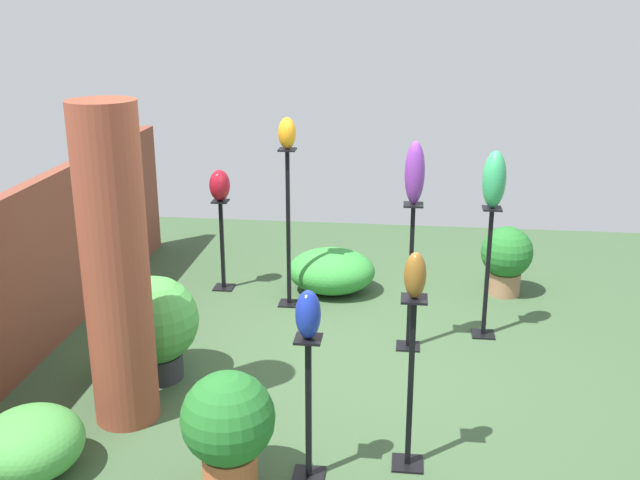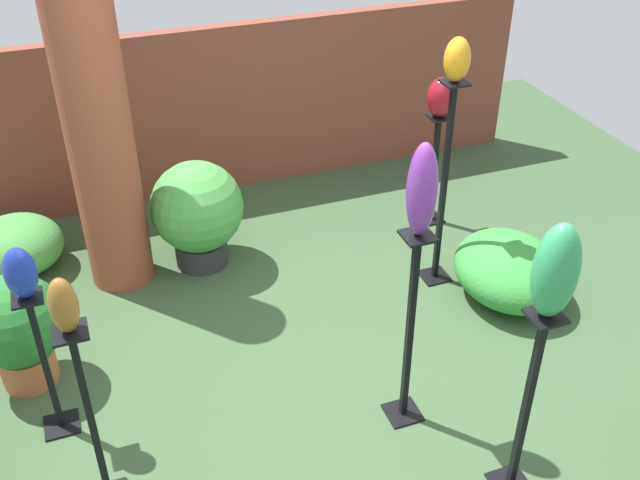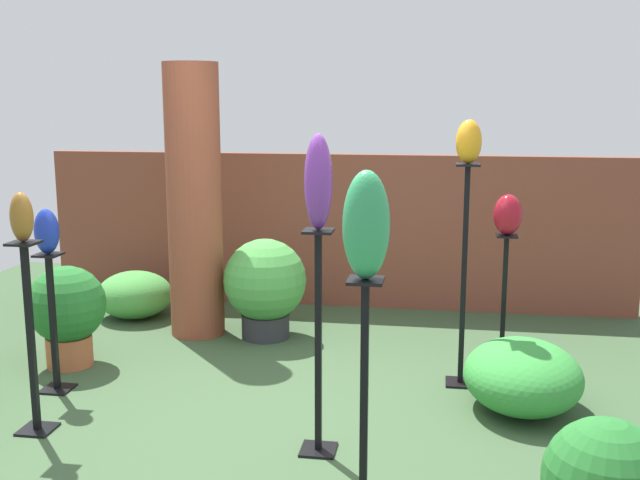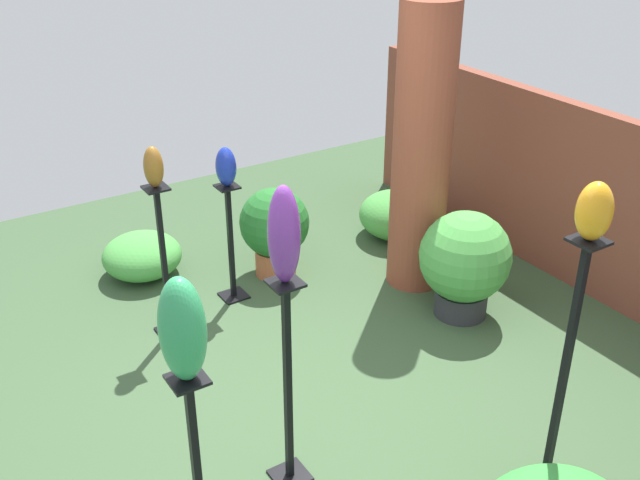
% 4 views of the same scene
% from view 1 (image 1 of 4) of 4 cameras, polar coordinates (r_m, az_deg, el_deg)
% --- Properties ---
extents(ground_plane, '(8.00, 8.00, 0.00)m').
position_cam_1_polar(ground_plane, '(6.25, 3.41, -9.36)').
color(ground_plane, '#385133').
extents(brick_wall_back, '(5.60, 0.12, 1.46)m').
position_cam_1_polar(brick_wall_back, '(6.66, -20.45, -1.93)').
color(brick_wall_back, brown).
rests_on(brick_wall_back, ground).
extents(brick_pillar, '(0.45, 0.45, 2.26)m').
position_cam_1_polar(brick_pillar, '(5.22, -15.30, -2.14)').
color(brick_pillar, brown).
rests_on(brick_pillar, ground).
extents(pedestal_amber, '(0.20, 0.20, 1.55)m').
position_cam_1_polar(pedestal_amber, '(7.14, -2.42, 0.42)').
color(pedestal_amber, black).
rests_on(pedestal_amber, ground).
extents(pedestal_bronze, '(0.20, 0.20, 1.16)m').
position_cam_1_polar(pedestal_bronze, '(4.79, 6.90, -11.38)').
color(pedestal_bronze, black).
rests_on(pedestal_bronze, ground).
extents(pedestal_ruby, '(0.20, 0.20, 0.94)m').
position_cam_1_polar(pedestal_ruby, '(7.69, -7.45, -0.71)').
color(pedestal_ruby, black).
rests_on(pedestal_ruby, ground).
extents(pedestal_cobalt, '(0.20, 0.20, 0.96)m').
position_cam_1_polar(pedestal_cobalt, '(4.70, -0.87, -13.25)').
color(pedestal_cobalt, black).
rests_on(pedestal_cobalt, ground).
extents(pedestal_violet, '(0.20, 0.20, 1.28)m').
position_cam_1_polar(pedestal_violet, '(6.32, 6.89, -3.30)').
color(pedestal_violet, black).
rests_on(pedestal_violet, ground).
extents(pedestal_jade, '(0.20, 0.20, 1.18)m').
position_cam_1_polar(pedestal_jade, '(6.68, 12.60, -2.88)').
color(pedestal_jade, black).
rests_on(pedestal_jade, ground).
extents(art_vase_amber, '(0.17, 0.17, 0.29)m').
position_cam_1_polar(art_vase_amber, '(6.91, -2.53, 8.14)').
color(art_vase_amber, orange).
rests_on(art_vase_amber, pedestal_amber).
extents(art_vase_bronze, '(0.13, 0.13, 0.29)m').
position_cam_1_polar(art_vase_bronze, '(4.46, 7.26, -2.68)').
color(art_vase_bronze, brown).
rests_on(art_vase_bronze, pedestal_bronze).
extents(art_vase_ruby, '(0.22, 0.21, 0.31)m').
position_cam_1_polar(art_vase_ruby, '(7.50, -7.65, 4.16)').
color(art_vase_ruby, maroon).
rests_on(art_vase_ruby, pedestal_ruby).
extents(art_vase_cobalt, '(0.17, 0.15, 0.30)m').
position_cam_1_polar(art_vase_cobalt, '(4.38, -0.91, -5.69)').
color(art_vase_cobalt, '#192D9E').
rests_on(art_vase_cobalt, pedestal_cobalt).
extents(art_vase_violet, '(0.15, 0.16, 0.51)m').
position_cam_1_polar(art_vase_violet, '(6.05, 7.23, 5.10)').
color(art_vase_violet, '#6B2D8C').
rests_on(art_vase_violet, pedestal_violet).
extents(art_vase_jade, '(0.21, 0.20, 0.49)m').
position_cam_1_polar(art_vase_jade, '(6.43, 13.13, 4.51)').
color(art_vase_jade, '#2D9356').
rests_on(art_vase_jade, pedestal_jade).
extents(potted_plant_mid_right, '(0.52, 0.52, 0.71)m').
position_cam_1_polar(potted_plant_mid_right, '(7.71, 14.03, -1.23)').
color(potted_plant_mid_right, '#936B4C').
rests_on(potted_plant_mid_right, ground).
extents(potted_plant_near_pillar, '(0.57, 0.57, 0.76)m').
position_cam_1_polar(potted_plant_near_pillar, '(4.65, -7.01, -13.79)').
color(potted_plant_near_pillar, '#B25B38').
rests_on(potted_plant_near_pillar, ground).
extents(potted_plant_back_center, '(0.69, 0.69, 0.84)m').
position_cam_1_polar(potted_plant_back_center, '(5.98, -12.47, -6.27)').
color(potted_plant_back_center, '#2D2D33').
rests_on(potted_plant_back_center, ground).
extents(foliage_bed_west, '(0.68, 0.66, 0.42)m').
position_cam_1_polar(foliage_bed_west, '(5.18, -21.17, -14.23)').
color(foliage_bed_west, '#479942').
rests_on(foliage_bed_west, ground).
extents(foliage_bed_center, '(0.75, 0.88, 0.45)m').
position_cam_1_polar(foliage_bed_center, '(7.61, 0.89, -2.37)').
color(foliage_bed_center, '#338C38').
rests_on(foliage_bed_center, ground).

